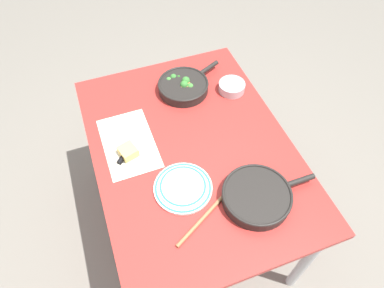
# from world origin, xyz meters

# --- Properties ---
(ground_plane) EXTENTS (14.00, 14.00, 0.00)m
(ground_plane) POSITION_xyz_m (0.00, 0.00, 0.00)
(ground_plane) COLOR slate
(dining_table_red) EXTENTS (1.23, 0.89, 0.75)m
(dining_table_red) POSITION_xyz_m (0.00, 0.00, 0.67)
(dining_table_red) COLOR #B72D28
(dining_table_red) RESTS_ON ground_plane
(skillet_broccoli) EXTENTS (0.26, 0.37, 0.07)m
(skillet_broccoli) POSITION_xyz_m (-0.36, 0.09, 0.78)
(skillet_broccoli) COLOR black
(skillet_broccoli) RESTS_ON dining_table_red
(skillet_eggs) EXTENTS (0.28, 0.41, 0.06)m
(skillet_eggs) POSITION_xyz_m (0.34, 0.15, 0.78)
(skillet_eggs) COLOR black
(skillet_eggs) RESTS_ON dining_table_red
(wooden_spoon) EXTENTS (0.21, 0.35, 0.02)m
(wooden_spoon) POSITION_xyz_m (0.31, -0.01, 0.76)
(wooden_spoon) COLOR #996B42
(wooden_spoon) RESTS_ON dining_table_red
(parchment_sheet) EXTENTS (0.37, 0.23, 0.00)m
(parchment_sheet) POSITION_xyz_m (-0.12, -0.27, 0.75)
(parchment_sheet) COLOR silver
(parchment_sheet) RESTS_ON dining_table_red
(grater_knife) EXTENTS (0.19, 0.19, 0.02)m
(grater_knife) POSITION_xyz_m (-0.08, -0.28, 0.76)
(grater_knife) COLOR silver
(grater_knife) RESTS_ON dining_table_red
(cheese_block) EXTENTS (0.09, 0.09, 0.04)m
(cheese_block) POSITION_xyz_m (-0.06, -0.28, 0.77)
(cheese_block) COLOR #EACC66
(cheese_block) RESTS_ON dining_table_red
(dinner_plate_stack) EXTENTS (0.25, 0.25, 0.03)m
(dinner_plate_stack) POSITION_xyz_m (0.19, -0.11, 0.76)
(dinner_plate_stack) COLOR white
(dinner_plate_stack) RESTS_ON dining_table_red
(prep_bowl_steel) EXTENTS (0.14, 0.14, 0.05)m
(prep_bowl_steel) POSITION_xyz_m (-0.28, 0.32, 0.77)
(prep_bowl_steel) COLOR #B7B7BC
(prep_bowl_steel) RESTS_ON dining_table_red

